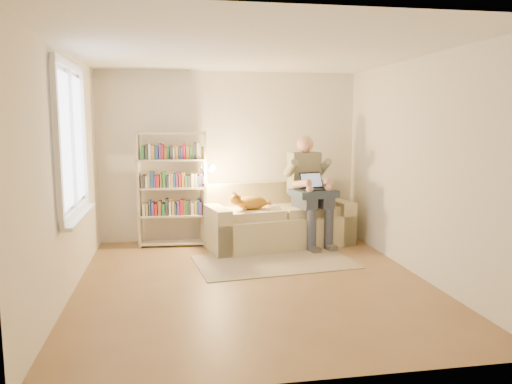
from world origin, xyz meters
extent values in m
plane|color=brown|center=(0.00, 0.00, 0.00)|extent=(4.50, 4.50, 0.00)
cube|color=white|center=(0.00, 0.00, 2.60)|extent=(4.00, 4.50, 0.02)
cube|color=silver|center=(-2.00, 0.00, 1.30)|extent=(0.02, 4.50, 2.60)
cube|color=silver|center=(2.00, 0.00, 1.30)|extent=(0.02, 4.50, 2.60)
cube|color=silver|center=(0.00, 2.25, 1.30)|extent=(4.00, 0.02, 2.60)
cube|color=silver|center=(0.00, -2.25, 1.30)|extent=(4.00, 0.02, 2.60)
plane|color=white|center=(-1.97, 0.20, 1.65)|extent=(0.00, 1.50, 1.50)
cube|color=white|center=(-1.96, 0.20, 2.44)|extent=(0.05, 1.50, 0.08)
cube|color=white|center=(-1.96, 0.20, 0.86)|extent=(0.05, 1.50, 0.08)
cube|color=white|center=(-1.96, 0.20, 1.65)|extent=(0.04, 0.05, 1.50)
cube|color=white|center=(-1.92, 0.20, 0.81)|extent=(0.12, 1.52, 0.04)
cube|color=#CABF8F|center=(0.65, 1.70, 0.23)|extent=(2.30, 1.36, 0.45)
cube|color=#CABF8F|center=(0.58, 2.07, 0.68)|extent=(2.15, 0.62, 0.46)
cube|color=#CABF8F|center=(-0.30, 1.52, 0.32)|extent=(0.39, 0.99, 0.65)
cube|color=#CABF8F|center=(1.60, 1.88, 0.32)|extent=(0.39, 0.99, 0.65)
cube|color=beige|center=(0.19, 1.56, 0.52)|extent=(1.02, 0.81, 0.13)
cube|color=beige|center=(1.14, 1.74, 0.52)|extent=(1.02, 0.81, 0.13)
cube|color=gray|center=(1.09, 1.83, 1.07)|extent=(0.50, 0.34, 0.63)
sphere|color=tan|center=(1.09, 1.80, 1.50)|extent=(0.25, 0.25, 0.25)
cube|color=#373D4D|center=(1.01, 1.51, 0.68)|extent=(0.28, 0.54, 0.20)
cube|color=#373D4D|center=(1.28, 1.56, 0.68)|extent=(0.28, 0.54, 0.20)
cylinder|color=#373D4D|center=(1.06, 1.26, 0.30)|extent=(0.13, 0.13, 0.60)
cylinder|color=#373D4D|center=(1.33, 1.31, 0.30)|extent=(0.13, 0.13, 0.60)
ellipsoid|color=gold|center=(0.19, 1.52, 0.68)|extent=(0.48, 0.32, 0.20)
sphere|color=gold|center=(-0.05, 1.44, 0.75)|extent=(0.16, 0.16, 0.16)
cylinder|color=gold|center=(0.42, 1.62, 0.64)|extent=(0.22, 0.08, 0.06)
cube|color=#2A384A|center=(1.22, 1.52, 0.80)|extent=(0.69, 0.60, 0.10)
cube|color=black|center=(1.23, 1.47, 0.86)|extent=(0.39, 0.31, 0.02)
cube|color=black|center=(1.20, 1.60, 0.98)|extent=(0.37, 0.17, 0.22)
plane|color=#8CA5CC|center=(1.20, 1.60, 0.98)|extent=(0.34, 0.18, 0.30)
cube|color=#C3B593|center=(-1.38, 1.93, 0.85)|extent=(0.05, 0.26, 1.70)
cube|color=#C3B593|center=(-0.41, 1.87, 0.85)|extent=(0.05, 0.26, 1.70)
cube|color=#C3B593|center=(-0.90, 1.90, 0.05)|extent=(1.03, 0.32, 0.03)
cube|color=#C3B593|center=(-0.90, 1.90, 0.46)|extent=(1.03, 0.32, 0.03)
cube|color=#C3B593|center=(-0.90, 1.90, 0.87)|extent=(1.03, 0.32, 0.03)
cube|color=#C3B593|center=(-0.90, 1.90, 1.29)|extent=(1.03, 0.32, 0.03)
cube|color=#C3B593|center=(-0.90, 1.90, 1.67)|extent=(1.03, 0.32, 0.03)
cube|color=#1E4C8C|center=(-0.90, 1.90, 0.57)|extent=(0.88, 0.26, 0.20)
cube|color=#66337F|center=(-0.90, 1.90, 0.99)|extent=(0.88, 0.26, 0.20)
cube|color=#B2261E|center=(-0.90, 1.90, 1.40)|extent=(0.88, 0.26, 0.20)
cylinder|color=beige|center=(-0.48, 1.87, 0.91)|extent=(0.09, 0.09, 0.04)
cone|color=beige|center=(-0.34, 1.75, 1.16)|extent=(0.12, 0.14, 0.14)
cube|color=gray|center=(0.41, 0.77, 0.01)|extent=(2.17, 1.44, 0.01)
camera|label=1|loc=(-0.91, -5.49, 1.85)|focal=35.00mm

